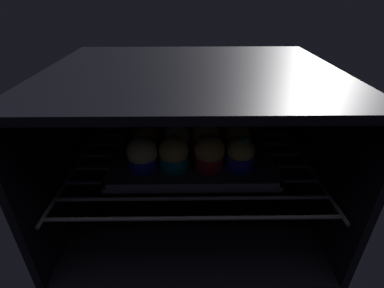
{
  "coord_description": "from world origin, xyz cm",
  "views": [
    {
      "loc": [
        -0.78,
        -34.85,
        50.13
      ],
      "look_at": [
        0.0,
        23.94,
        17.15
      ],
      "focal_mm": 26.56,
      "sensor_mm": 36.0,
      "label": 1
    }
  ],
  "objects_px": {
    "muffin_row1_col1": "(177,139)",
    "muffin_row2_col3": "(233,124)",
    "muffin_row0_col2": "(209,153)",
    "muffin_row2_col0": "(151,125)",
    "muffin_row0_col0": "(143,155)",
    "muffin_row0_col1": "(174,154)",
    "muffin_row2_col1": "(178,125)",
    "muffin_row1_col2": "(206,137)",
    "muffin_row1_col3": "(237,139)",
    "muffin_row1_col0": "(146,141)",
    "muffin_row2_col2": "(206,126)",
    "muffin_row0_col3": "(241,154)",
    "baking_tray": "(192,153)"
  },
  "relations": [
    {
      "from": "muffin_row1_col1",
      "to": "muffin_row2_col3",
      "type": "xyz_separation_m",
      "value": [
        0.14,
        0.08,
        0.0
      ]
    },
    {
      "from": "muffin_row0_col2",
      "to": "muffin_row2_col3",
      "type": "xyz_separation_m",
      "value": [
        0.07,
        0.14,
        0.0
      ]
    },
    {
      "from": "muffin_row1_col1",
      "to": "muffin_row2_col0",
      "type": "relative_size",
      "value": 0.99
    },
    {
      "from": "muffin_row0_col0",
      "to": "muffin_row1_col1",
      "type": "height_order",
      "value": "same"
    },
    {
      "from": "muffin_row0_col1",
      "to": "muffin_row2_col1",
      "type": "xyz_separation_m",
      "value": [
        0.0,
        0.14,
        0.0
      ]
    },
    {
      "from": "muffin_row0_col1",
      "to": "muffin_row1_col1",
      "type": "relative_size",
      "value": 1.03
    },
    {
      "from": "muffin_row0_col0",
      "to": "muffin_row1_col2",
      "type": "distance_m",
      "value": 0.16
    },
    {
      "from": "muffin_row1_col1",
      "to": "muffin_row1_col3",
      "type": "relative_size",
      "value": 1.03
    },
    {
      "from": "muffin_row0_col1",
      "to": "muffin_row0_col2",
      "type": "xyz_separation_m",
      "value": [
        0.08,
        0.0,
        0.0
      ]
    },
    {
      "from": "muffin_row1_col3",
      "to": "muffin_row2_col1",
      "type": "distance_m",
      "value": 0.16
    },
    {
      "from": "muffin_row1_col0",
      "to": "muffin_row2_col3",
      "type": "distance_m",
      "value": 0.23
    },
    {
      "from": "muffin_row1_col1",
      "to": "muffin_row1_col2",
      "type": "xyz_separation_m",
      "value": [
        0.07,
        0.01,
        0.0
      ]
    },
    {
      "from": "muffin_row1_col1",
      "to": "muffin_row2_col2",
      "type": "bearing_deg",
      "value": 45.56
    },
    {
      "from": "muffin_row2_col0",
      "to": "muffin_row2_col1",
      "type": "xyz_separation_m",
      "value": [
        0.07,
        -0.0,
        0.0
      ]
    },
    {
      "from": "muffin_row1_col1",
      "to": "muffin_row2_col2",
      "type": "height_order",
      "value": "muffin_row1_col1"
    },
    {
      "from": "muffin_row0_col3",
      "to": "muffin_row2_col0",
      "type": "bearing_deg",
      "value": 145.44
    },
    {
      "from": "muffin_row0_col0",
      "to": "muffin_row2_col3",
      "type": "bearing_deg",
      "value": 34.14
    },
    {
      "from": "muffin_row1_col3",
      "to": "muffin_row2_col2",
      "type": "relative_size",
      "value": 1.0
    },
    {
      "from": "muffin_row0_col0",
      "to": "muffin_row0_col3",
      "type": "relative_size",
      "value": 0.96
    },
    {
      "from": "muffin_row0_col3",
      "to": "muffin_row1_col3",
      "type": "relative_size",
      "value": 1.06
    },
    {
      "from": "muffin_row1_col0",
      "to": "muffin_row1_col1",
      "type": "distance_m",
      "value": 0.07
    },
    {
      "from": "muffin_row1_col1",
      "to": "muffin_row0_col1",
      "type": "bearing_deg",
      "value": -94.02
    },
    {
      "from": "muffin_row1_col3",
      "to": "muffin_row2_col2",
      "type": "bearing_deg",
      "value": 136.07
    },
    {
      "from": "muffin_row0_col2",
      "to": "muffin_row1_col2",
      "type": "bearing_deg",
      "value": 93.4
    },
    {
      "from": "muffin_row0_col0",
      "to": "muffin_row2_col3",
      "type": "distance_m",
      "value": 0.26
    },
    {
      "from": "muffin_row1_col1",
      "to": "muffin_row2_col1",
      "type": "xyz_separation_m",
      "value": [
        -0.0,
        0.07,
        0.0
      ]
    },
    {
      "from": "baking_tray",
      "to": "muffin_row1_col3",
      "type": "xyz_separation_m",
      "value": [
        0.11,
        0.0,
        0.04
      ]
    },
    {
      "from": "muffin_row1_col3",
      "to": "muffin_row2_col1",
      "type": "xyz_separation_m",
      "value": [
        -0.14,
        0.07,
        0.0
      ]
    },
    {
      "from": "muffin_row1_col0",
      "to": "baking_tray",
      "type": "bearing_deg",
      "value": 1.94
    },
    {
      "from": "muffin_row1_col1",
      "to": "muffin_row2_col0",
      "type": "xyz_separation_m",
      "value": [
        -0.07,
        0.08,
        0.0
      ]
    },
    {
      "from": "muffin_row0_col2",
      "to": "muffin_row2_col0",
      "type": "bearing_deg",
      "value": 134.57
    },
    {
      "from": "muffin_row2_col2",
      "to": "muffin_row2_col1",
      "type": "bearing_deg",
      "value": 177.67
    },
    {
      "from": "muffin_row2_col3",
      "to": "muffin_row0_col2",
      "type": "bearing_deg",
      "value": -116.08
    },
    {
      "from": "muffin_row1_col2",
      "to": "muffin_row2_col3",
      "type": "bearing_deg",
      "value": 43.74
    },
    {
      "from": "muffin_row2_col1",
      "to": "muffin_row2_col0",
      "type": "bearing_deg",
      "value": 178.61
    },
    {
      "from": "baking_tray",
      "to": "muffin_row2_col0",
      "type": "distance_m",
      "value": 0.13
    },
    {
      "from": "muffin_row1_col3",
      "to": "muffin_row2_col2",
      "type": "xyz_separation_m",
      "value": [
        -0.07,
        0.07,
        0.0
      ]
    },
    {
      "from": "muffin_row2_col1",
      "to": "muffin_row2_col2",
      "type": "bearing_deg",
      "value": -2.33
    },
    {
      "from": "muffin_row1_col1",
      "to": "muffin_row2_col0",
      "type": "distance_m",
      "value": 0.1
    },
    {
      "from": "muffin_row1_col0",
      "to": "muffin_row2_col0",
      "type": "height_order",
      "value": "muffin_row2_col0"
    },
    {
      "from": "muffin_row0_col1",
      "to": "muffin_row2_col1",
      "type": "distance_m",
      "value": 0.14
    },
    {
      "from": "muffin_row1_col1",
      "to": "muffin_row2_col1",
      "type": "bearing_deg",
      "value": 90.07
    },
    {
      "from": "muffin_row2_col0",
      "to": "baking_tray",
      "type": "bearing_deg",
      "value": -35.18
    },
    {
      "from": "muffin_row2_col1",
      "to": "muffin_row1_col1",
      "type": "bearing_deg",
      "value": -89.93
    },
    {
      "from": "muffin_row2_col0",
      "to": "muffin_row2_col1",
      "type": "distance_m",
      "value": 0.07
    },
    {
      "from": "muffin_row1_col2",
      "to": "muffin_row1_col3",
      "type": "xyz_separation_m",
      "value": [
        0.07,
        -0.0,
        -0.0
      ]
    },
    {
      "from": "muffin_row1_col2",
      "to": "muffin_row2_col1",
      "type": "xyz_separation_m",
      "value": [
        -0.07,
        0.07,
        0.0
      ]
    },
    {
      "from": "muffin_row1_col3",
      "to": "muffin_row2_col3",
      "type": "xyz_separation_m",
      "value": [
        -0.0,
        0.07,
        0.0
      ]
    },
    {
      "from": "muffin_row1_col1",
      "to": "muffin_row1_col2",
      "type": "relative_size",
      "value": 0.98
    },
    {
      "from": "muffin_row0_col3",
      "to": "muffin_row1_col1",
      "type": "distance_m",
      "value": 0.15
    }
  ]
}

